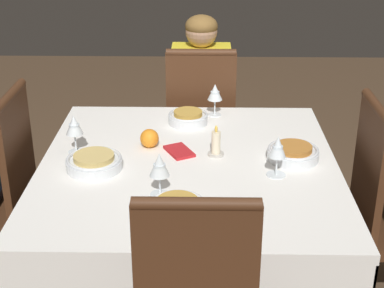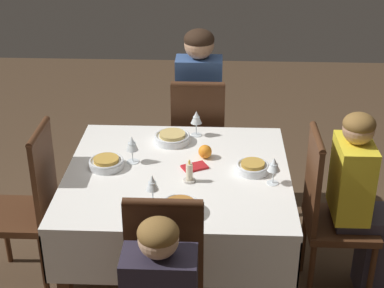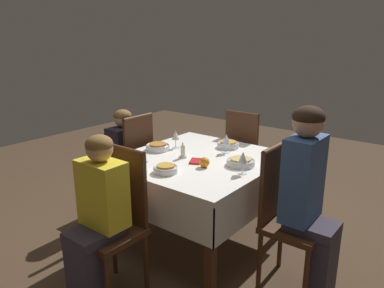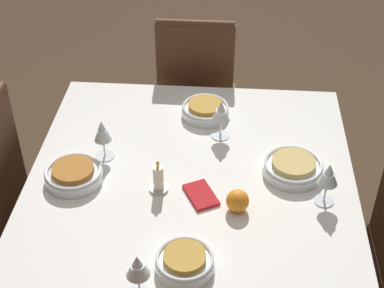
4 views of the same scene
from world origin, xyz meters
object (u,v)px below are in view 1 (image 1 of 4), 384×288
Objects in this scene: dining_table at (189,184)px; wine_glass_north at (74,126)px; chair_east at (201,128)px; napkin_red_folded at (179,151)px; bowl_south at (293,153)px; wine_glass_south at (278,149)px; bowl_east at (188,117)px; bowl_north at (94,162)px; wine_glass_east at (215,93)px; bowl_west at (177,208)px; person_child_yellow at (201,104)px; candle_centerpiece at (216,145)px; wine_glass_west at (159,167)px; orange_fruit at (149,138)px.

wine_glass_north is at bearing 79.45° from dining_table.
napkin_red_folded is at bearing 83.49° from chair_east.
chair_east reaches higher than bowl_south.
bowl_east is at bearing 33.82° from wine_glass_south.
wine_glass_north reaches higher than bowl_north.
chair_east is 0.44m from wine_glass_east.
bowl_south and bowl_west have the same top height.
dining_table is at bearing -100.55° from wine_glass_north.
person_child_yellow is at bearing -5.51° from bowl_east.
chair_east is at bearing -7.60° from bowl_east.
chair_east is 6.57× the size of wine_glass_east.
chair_east is 0.47m from bowl_east.
candle_centerpiece is at bearing -75.09° from bowl_north.
wine_glass_west is at bearing 26.07° from bowl_west.
bowl_west is (-0.42, 0.43, 0.00)m from bowl_south.
wine_glass_north is (0.14, 0.09, 0.08)m from bowl_north.
wine_glass_north is at bearing 126.05° from bowl_east.
napkin_red_folded is (0.19, 0.36, -0.10)m from wine_glass_south.
bowl_east is 0.17m from wine_glass_east.
chair_east is 5.61× the size of bowl_east.
bowl_west is at bearing 87.05° from person_child_yellow.
candle_centerpiece is (0.32, -0.20, -0.06)m from wine_glass_west.
wine_glass_east reaches higher than bowl_west.
candle_centerpiece is at bearing 84.63° from bowl_south.
person_child_yellow is at bearing 14.59° from wine_glass_south.
napkin_red_folded is (0.14, -0.31, -0.02)m from bowl_north.
bowl_north is 1.35× the size of wine_glass_south.
orange_fruit is (0.39, 0.07, -0.07)m from wine_glass_west.
chair_east reaches higher than bowl_west.
wine_glass_west reaches higher than dining_table.
dining_table is 0.18m from candle_centerpiece.
orange_fruit is at bearing 48.51° from dining_table.
bowl_south and bowl_east have the same top height.
wine_glass_north is at bearing 56.15° from chair_east.
wine_glass_west is 0.40m from orange_fruit.
bowl_north and bowl_west have the same top height.
wine_glass_east is at bearing -14.89° from wine_glass_west.
person_child_yellow is at bearing -13.83° from orange_fruit.
bowl_south is at bearing -82.92° from bowl_north.
person_child_yellow is at bearing -2.95° from bowl_west.
napkin_red_folded is (-0.05, -0.12, -0.03)m from orange_fruit.
chair_east is at bearing 16.98° from wine_glass_south.
orange_fruit is at bearing 142.87° from wine_glass_east.
candle_centerpiece is at bearing 52.52° from wine_glass_south.
dining_table is 0.39m from wine_glass_south.
person_child_yellow is 5.51× the size of bowl_south.
wine_glass_south reaches higher than dining_table.
napkin_red_folded is (-0.72, 0.08, 0.20)m from chair_east.
chair_east is at bearing 24.86° from bowl_south.
wine_glass_west is at bearing 110.40° from wine_glass_south.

